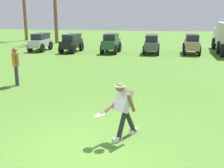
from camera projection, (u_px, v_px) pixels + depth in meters
The scene contains 11 objects.
ground_plane at pixel (84, 149), 6.24m from camera, with size 80.00×80.00×0.00m, color #4B792B.
frisbee_thrower at pixel (123, 107), 6.59m from camera, with size 0.85×0.87×1.41m.
frisbee_in_flight at pixel (99, 115), 6.32m from camera, with size 0.26×0.27×0.11m.
teammate_near_sideline at pixel (16, 63), 11.43m from camera, with size 0.38×0.42×1.56m.
parked_car_slot_a at pixel (40, 41), 21.76m from camera, with size 1.17×2.41×1.34m.
parked_car_slot_b at pixel (72, 42), 21.08m from camera, with size 1.36×2.48×1.34m.
parked_car_slot_c at pixel (111, 43), 20.64m from camera, with size 1.29×2.40×1.40m.
parked_car_slot_d at pixel (152, 44), 20.32m from camera, with size 1.19×2.42×1.34m.
parked_car_slot_e at pixel (192, 44), 20.06m from camera, with size 1.28×2.40×1.40m.
palm_tree_far_left at pixel (24, 0), 28.84m from camera, with size 2.92×3.29×6.82m.
palm_tree_left_of_centre at pixel (55, 5), 26.34m from camera, with size 3.21×3.19×5.87m.
Camera 1 is at (1.47, -5.52, 2.97)m, focal length 45.00 mm.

